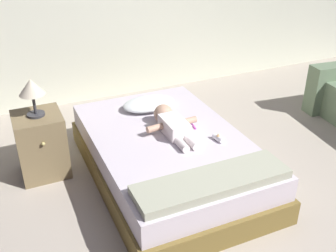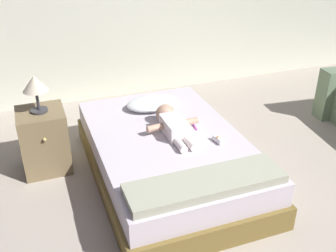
% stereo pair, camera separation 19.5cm
% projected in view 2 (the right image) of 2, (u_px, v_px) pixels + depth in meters
% --- Properties ---
extents(bed, '(1.24, 1.93, 0.39)m').
position_uv_depth(bed, '(168.00, 157.00, 3.44)').
color(bed, brown).
rests_on(bed, ground_plane).
extents(pillow, '(0.51, 0.33, 0.10)m').
position_uv_depth(pillow, '(153.00, 103.00, 3.80)').
color(pillow, white).
rests_on(pillow, bed).
extents(baby, '(0.46, 0.63, 0.17)m').
position_uv_depth(baby, '(172.00, 124.00, 3.39)').
color(baby, white).
rests_on(baby, bed).
extents(toothbrush, '(0.03, 0.14, 0.02)m').
position_uv_depth(toothbrush, '(194.00, 126.00, 3.49)').
color(toothbrush, '#AB3DA8').
rests_on(toothbrush, bed).
extents(nightstand, '(0.40, 0.43, 0.56)m').
position_uv_depth(nightstand, '(44.00, 140.00, 3.50)').
color(nightstand, olive).
rests_on(nightstand, ground_plane).
extents(lamp, '(0.21, 0.21, 0.32)m').
position_uv_depth(lamp, '(35.00, 86.00, 3.26)').
color(lamp, '#333338').
rests_on(lamp, nightstand).
extents(blanket, '(1.11, 0.31, 0.06)m').
position_uv_depth(blanket, '(206.00, 183.00, 2.72)').
color(blanket, '#A6A990').
rests_on(blanket, bed).
extents(baby_bottle, '(0.06, 0.11, 0.07)m').
position_uv_depth(baby_bottle, '(218.00, 140.00, 3.24)').
color(baby_bottle, white).
rests_on(baby_bottle, bed).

